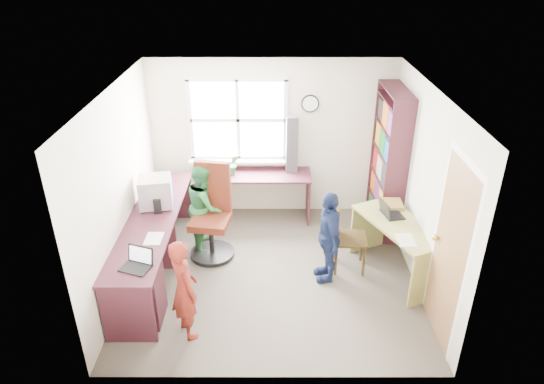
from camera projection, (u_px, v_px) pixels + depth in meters
The scene contains 19 objects.
room at pixel (273, 185), 5.81m from camera, with size 3.64×3.44×2.44m.
l_desk at pixel (163, 256), 5.82m from camera, with size 2.38×2.95×0.75m.
right_desk at pixel (398, 237), 6.04m from camera, with size 1.07×1.42×0.74m.
bookshelf at pixel (388, 165), 6.88m from camera, with size 0.30×1.02×2.10m.
swivel_chair at pixel (212, 217), 6.46m from camera, with size 0.68×0.68×1.29m.
wooden_chair at pixel (345, 234), 6.16m from camera, with size 0.44×0.44×0.94m.
crt_monitor at pixel (156, 192), 6.24m from camera, with size 0.47×0.43×0.40m.
laptop_left at pixel (138, 262), 5.12m from camera, with size 0.37×0.34×0.21m.
laptop_right at pixel (389, 212), 6.10m from camera, with size 0.32×0.36×0.21m.
speaker_a at pixel (157, 205), 6.14m from camera, with size 0.12×0.12×0.19m.
speaker_b at pixel (168, 184), 6.70m from camera, with size 0.10×0.10×0.19m.
cd_tower at pixel (292, 144), 7.11m from camera, with size 0.19×0.17×0.85m.
game_box at pixel (391, 204), 6.32m from camera, with size 0.29×0.29×0.06m.
paper_a at pixel (154, 238), 5.63m from camera, with size 0.19×0.28×0.00m.
paper_b at pixel (406, 240), 5.61m from camera, with size 0.21×0.29×0.00m.
potted_plant at pixel (233, 165), 7.13m from camera, with size 0.17×0.14×0.31m, color #2E743B.
person_red at pixel (184, 289), 5.06m from camera, with size 0.43×0.28×1.18m, color maroon.
person_green at pixel (205, 206), 6.59m from camera, with size 0.61×0.47×1.24m, color #2B6D32.
person_navy at pixel (328, 237), 5.93m from camera, with size 0.71×0.30×1.21m, color #162146.
Camera 1 is at (0.00, -5.11, 3.81)m, focal length 32.00 mm.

